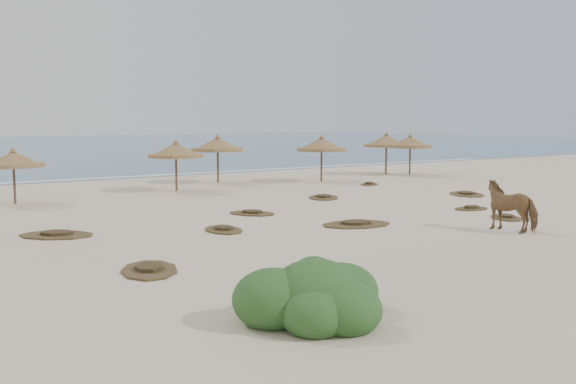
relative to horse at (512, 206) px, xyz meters
name	(u,v)px	position (x,y,z in m)	size (l,w,h in m)	color
ground	(377,241)	(-5.23, 1.20, -0.88)	(160.00, 160.00, 0.00)	beige
foam_line	(115,178)	(-5.23, 27.20, -0.88)	(70.00, 0.60, 0.01)	white
palapa_2	(13,160)	(-13.25, 17.11, 1.15)	(3.25, 3.25, 2.62)	brown
palapa_3	(176,151)	(-4.91, 17.87, 1.29)	(3.86, 3.86, 2.79)	brown
palapa_4	(218,145)	(-1.02, 20.52, 1.42)	(3.96, 3.96, 2.96)	brown
palapa_5	(322,145)	(4.64, 17.59, 1.38)	(3.97, 3.97, 2.92)	brown
palapa_6	(386,141)	(11.59, 19.38, 1.41)	(3.39, 3.39, 2.95)	brown
palapa_7	(410,143)	(12.71, 18.18, 1.35)	(3.97, 3.97, 2.87)	brown
horse	(512,206)	(0.00, 0.00, 0.00)	(0.95, 2.08, 1.76)	olive
bush	(315,297)	(-11.70, -4.37, -0.41)	(3.17, 2.79, 1.42)	#346129
scrub_1	(57,235)	(-13.69, 7.75, -0.83)	(2.99, 2.85, 0.16)	brown
scrub_2	(224,229)	(-8.52, 5.55, -0.83)	(1.46, 2.04, 0.16)	brown
scrub_3	(252,213)	(-5.72, 8.35, -0.83)	(2.18, 2.40, 0.16)	brown
scrub_4	(471,208)	(2.93, 4.30, -0.83)	(1.72, 1.18, 0.16)	brown
scrub_5	(467,194)	(6.84, 7.97, -0.83)	(2.76, 3.05, 0.16)	brown
scrub_7	(324,197)	(-0.11, 10.96, -0.83)	(2.48, 2.67, 0.16)	brown
scrub_9	(356,224)	(-3.87, 3.87, -0.83)	(3.01, 2.32, 0.16)	brown
scrub_10	(369,184)	(5.87, 14.48, -0.83)	(1.77, 1.69, 0.16)	brown
scrub_11	(149,269)	(-12.92, 1.29, -0.83)	(2.12, 2.60, 0.16)	brown
scrub_12	(506,217)	(2.06, 1.82, -0.83)	(1.86, 2.05, 0.16)	brown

